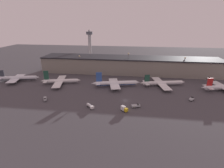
{
  "coord_description": "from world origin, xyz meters",
  "views": [
    {
      "loc": [
        6.15,
        -123.58,
        58.87
      ],
      "look_at": [
        -12.92,
        19.34,
        6.0
      ],
      "focal_mm": 28.0,
      "sensor_mm": 36.0,
      "label": 1
    }
  ],
  "objects_px": {
    "airplane_1": "(60,81)",
    "control_tower": "(90,44)",
    "service_vehicle_1": "(124,109)",
    "airplane_3": "(162,83)",
    "service_vehicle_3": "(192,99)",
    "service_vehicle_0": "(45,99)",
    "service_vehicle_2": "(90,106)",
    "airplane_0": "(17,78)",
    "airplane_2": "(116,83)",
    "service_vehicle_4": "(136,106)"
  },
  "relations": [
    {
      "from": "airplane_2",
      "to": "service_vehicle_1",
      "type": "height_order",
      "value": "airplane_2"
    },
    {
      "from": "airplane_2",
      "to": "control_tower",
      "type": "height_order",
      "value": "control_tower"
    },
    {
      "from": "service_vehicle_4",
      "to": "airplane_2",
      "type": "bearing_deg",
      "value": 98.46
    },
    {
      "from": "airplane_0",
      "to": "airplane_3",
      "type": "xyz_separation_m",
      "value": [
        144.48,
        5.76,
        -0.41
      ]
    },
    {
      "from": "airplane_1",
      "to": "service_vehicle_2",
      "type": "height_order",
      "value": "airplane_1"
    },
    {
      "from": "service_vehicle_0",
      "to": "airplane_0",
      "type": "bearing_deg",
      "value": -155.79
    },
    {
      "from": "service_vehicle_3",
      "to": "service_vehicle_0",
      "type": "bearing_deg",
      "value": 133.84
    },
    {
      "from": "service_vehicle_4",
      "to": "airplane_1",
      "type": "bearing_deg",
      "value": 134.19
    },
    {
      "from": "airplane_0",
      "to": "airplane_1",
      "type": "height_order",
      "value": "airplane_1"
    },
    {
      "from": "service_vehicle_1",
      "to": "service_vehicle_2",
      "type": "xyz_separation_m",
      "value": [
        -24.22,
        1.45,
        -0.38
      ]
    },
    {
      "from": "control_tower",
      "to": "airplane_0",
      "type": "bearing_deg",
      "value": -118.04
    },
    {
      "from": "service_vehicle_0",
      "to": "service_vehicle_4",
      "type": "bearing_deg",
      "value": 60.4
    },
    {
      "from": "airplane_3",
      "to": "service_vehicle_0",
      "type": "bearing_deg",
      "value": -167.25
    },
    {
      "from": "airplane_0",
      "to": "airplane_1",
      "type": "distance_m",
      "value": 46.5
    },
    {
      "from": "control_tower",
      "to": "service_vehicle_1",
      "type": "bearing_deg",
      "value": -67.43
    },
    {
      "from": "service_vehicle_1",
      "to": "service_vehicle_2",
      "type": "height_order",
      "value": "service_vehicle_1"
    },
    {
      "from": "service_vehicle_0",
      "to": "service_vehicle_2",
      "type": "xyz_separation_m",
      "value": [
        37.98,
        -7.65,
        0.35
      ]
    },
    {
      "from": "airplane_2",
      "to": "service_vehicle_3",
      "type": "bearing_deg",
      "value": -32.54
    },
    {
      "from": "service_vehicle_1",
      "to": "service_vehicle_0",
      "type": "bearing_deg",
      "value": -146.43
    },
    {
      "from": "airplane_3",
      "to": "control_tower",
      "type": "bearing_deg",
      "value": 122.9
    },
    {
      "from": "airplane_0",
      "to": "service_vehicle_3",
      "type": "xyz_separation_m",
      "value": [
        162.88,
        -24.34,
        -2.15
      ]
    },
    {
      "from": "airplane_0",
      "to": "service_vehicle_2",
      "type": "xyz_separation_m",
      "value": [
        87.78,
        -46.74,
        -1.85
      ]
    },
    {
      "from": "service_vehicle_2",
      "to": "airplane_0",
      "type": "bearing_deg",
      "value": -162.86
    },
    {
      "from": "airplane_0",
      "to": "service_vehicle_1",
      "type": "height_order",
      "value": "airplane_0"
    },
    {
      "from": "airplane_2",
      "to": "service_vehicle_1",
      "type": "distance_m",
      "value": 47.67
    },
    {
      "from": "service_vehicle_0",
      "to": "service_vehicle_1",
      "type": "bearing_deg",
      "value": 54.02
    },
    {
      "from": "airplane_0",
      "to": "service_vehicle_3",
      "type": "distance_m",
      "value": 164.7
    },
    {
      "from": "service_vehicle_0",
      "to": "airplane_3",
      "type": "bearing_deg",
      "value": 87.69
    },
    {
      "from": "service_vehicle_0",
      "to": "service_vehicle_2",
      "type": "height_order",
      "value": "service_vehicle_2"
    },
    {
      "from": "airplane_1",
      "to": "service_vehicle_3",
      "type": "distance_m",
      "value": 118.64
    },
    {
      "from": "airplane_1",
      "to": "airplane_2",
      "type": "xyz_separation_m",
      "value": [
        54.42,
        -0.37,
        0.39
      ]
    },
    {
      "from": "service_vehicle_1",
      "to": "control_tower",
      "type": "xyz_separation_m",
      "value": [
        -60.33,
        145.17,
        24.85
      ]
    },
    {
      "from": "service_vehicle_2",
      "to": "service_vehicle_4",
      "type": "bearing_deg",
      "value": 54.46
    },
    {
      "from": "service_vehicle_1",
      "to": "service_vehicle_3",
      "type": "xyz_separation_m",
      "value": [
        50.88,
        23.84,
        -0.68
      ]
    },
    {
      "from": "airplane_3",
      "to": "service_vehicle_1",
      "type": "distance_m",
      "value": 62.98
    },
    {
      "from": "service_vehicle_2",
      "to": "service_vehicle_3",
      "type": "distance_m",
      "value": 78.37
    },
    {
      "from": "airplane_1",
      "to": "control_tower",
      "type": "height_order",
      "value": "control_tower"
    },
    {
      "from": "airplane_2",
      "to": "service_vehicle_0",
      "type": "height_order",
      "value": "airplane_2"
    },
    {
      "from": "airplane_3",
      "to": "airplane_0",
      "type": "bearing_deg",
      "value": 169.69
    },
    {
      "from": "airplane_1",
      "to": "service_vehicle_0",
      "type": "xyz_separation_m",
      "value": [
        3.32,
        -37.61,
        -1.8
      ]
    },
    {
      "from": "airplane_1",
      "to": "airplane_2",
      "type": "bearing_deg",
      "value": -12.98
    },
    {
      "from": "airplane_2",
      "to": "control_tower",
      "type": "bearing_deg",
      "value": 103.88
    },
    {
      "from": "service_vehicle_3",
      "to": "control_tower",
      "type": "height_order",
      "value": "control_tower"
    },
    {
      "from": "airplane_0",
      "to": "service_vehicle_1",
      "type": "bearing_deg",
      "value": -35.87
    },
    {
      "from": "airplane_0",
      "to": "airplane_1",
      "type": "xyz_separation_m",
      "value": [
        46.47,
        -1.48,
        -0.41
      ]
    },
    {
      "from": "control_tower",
      "to": "airplane_3",
      "type": "bearing_deg",
      "value": -44.51
    },
    {
      "from": "airplane_1",
      "to": "service_vehicle_4",
      "type": "xyz_separation_m",
      "value": [
        73.51,
        -39.99,
        -1.74
      ]
    },
    {
      "from": "airplane_1",
      "to": "airplane_2",
      "type": "distance_m",
      "value": 54.43
    },
    {
      "from": "airplane_0",
      "to": "service_vehicle_2",
      "type": "bearing_deg",
      "value": -40.63
    },
    {
      "from": "airplane_0",
      "to": "airplane_2",
      "type": "bearing_deg",
      "value": -13.65
    }
  ]
}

